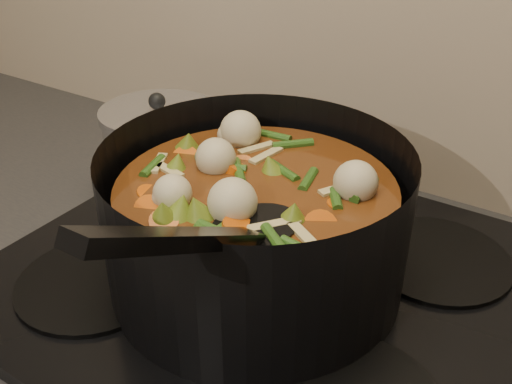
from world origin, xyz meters
The scene contains 3 objects.
stovetop centered at (0.00, 1.93, 0.92)m, with size 0.62×0.54×0.03m.
stockpot centered at (-0.01, 1.91, 1.01)m, with size 0.39×0.48×0.25m.
saucepan centered at (-0.26, 2.04, 0.99)m, with size 0.17×0.17×0.14m.
Camera 1 is at (0.28, 1.47, 1.36)m, focal length 40.00 mm.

